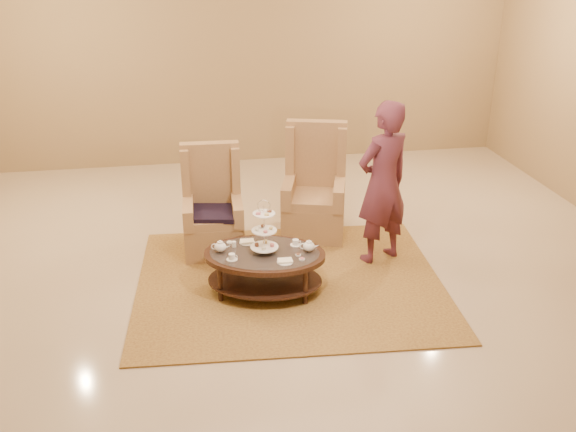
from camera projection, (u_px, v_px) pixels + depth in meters
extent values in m
plane|color=#BCA88B|center=(290.00, 285.00, 6.42)|extent=(8.00, 8.00, 0.00)
cube|color=white|center=(290.00, 285.00, 6.42)|extent=(8.00, 8.00, 0.02)
cube|color=#9B7F54|center=(243.00, 45.00, 9.33)|extent=(8.00, 0.04, 3.50)
cube|color=#A18139|center=(290.00, 282.00, 6.46)|extent=(3.19, 2.72, 0.02)
cylinder|color=black|center=(220.00, 284.00, 6.05)|extent=(0.06, 0.06, 0.38)
cylinder|color=black|center=(305.00, 287.00, 6.00)|extent=(0.06, 0.06, 0.38)
cylinder|color=black|center=(227.00, 263.00, 6.44)|extent=(0.06, 0.06, 0.38)
cylinder|color=black|center=(307.00, 266.00, 6.39)|extent=(0.06, 0.06, 0.38)
cylinder|color=silver|center=(264.00, 229.00, 6.03)|extent=(0.01, 0.01, 0.48)
torus|color=silver|center=(264.00, 206.00, 5.93)|extent=(0.12, 0.04, 0.12)
cylinder|color=white|center=(264.00, 247.00, 6.10)|extent=(0.32, 0.32, 0.01)
cylinder|color=white|center=(264.00, 230.00, 6.03)|extent=(0.29, 0.29, 0.01)
cylinder|color=white|center=(264.00, 214.00, 5.96)|extent=(0.25, 0.25, 0.01)
cylinder|color=#B85E60|center=(272.00, 245.00, 6.09)|extent=(0.05, 0.05, 0.03)
cylinder|color=tan|center=(265.00, 242.00, 6.16)|extent=(0.05, 0.05, 0.03)
cylinder|color=brown|center=(257.00, 245.00, 6.10)|extent=(0.05, 0.05, 0.03)
cylinder|color=beige|center=(264.00, 248.00, 6.02)|extent=(0.05, 0.05, 0.03)
ellipsoid|color=tan|center=(271.00, 228.00, 6.04)|extent=(0.05, 0.05, 0.03)
ellipsoid|color=brown|center=(263.00, 226.00, 6.08)|extent=(0.05, 0.05, 0.03)
ellipsoid|color=beige|center=(257.00, 229.00, 6.01)|extent=(0.05, 0.05, 0.03)
ellipsoid|color=#B85E60|center=(265.00, 231.00, 5.96)|extent=(0.05, 0.05, 0.03)
cube|color=brown|center=(269.00, 211.00, 5.98)|extent=(0.05, 0.04, 0.02)
cube|color=beige|center=(261.00, 210.00, 6.00)|extent=(0.05, 0.04, 0.02)
cube|color=#B85E60|center=(258.00, 214.00, 5.93)|extent=(0.05, 0.04, 0.02)
cube|color=tan|center=(267.00, 214.00, 5.91)|extent=(0.05, 0.04, 0.02)
ellipsoid|color=white|center=(220.00, 247.00, 6.11)|extent=(0.14, 0.14, 0.09)
cylinder|color=white|center=(220.00, 242.00, 6.09)|extent=(0.06, 0.06, 0.01)
sphere|color=white|center=(220.00, 241.00, 6.09)|extent=(0.02, 0.02, 0.02)
cone|color=white|center=(228.00, 247.00, 6.10)|extent=(0.07, 0.04, 0.05)
torus|color=white|center=(214.00, 247.00, 6.11)|extent=(0.07, 0.03, 0.07)
ellipsoid|color=white|center=(309.00, 246.00, 6.12)|extent=(0.14, 0.14, 0.09)
cylinder|color=white|center=(309.00, 242.00, 6.10)|extent=(0.06, 0.06, 0.01)
sphere|color=white|center=(309.00, 241.00, 6.10)|extent=(0.02, 0.02, 0.02)
cone|color=white|center=(316.00, 246.00, 6.11)|extent=(0.07, 0.04, 0.05)
torus|color=white|center=(303.00, 246.00, 6.12)|extent=(0.07, 0.03, 0.07)
cylinder|color=white|center=(232.00, 259.00, 5.98)|extent=(0.13, 0.13, 0.01)
cylinder|color=white|center=(232.00, 256.00, 5.97)|extent=(0.07, 0.07, 0.05)
torus|color=white|center=(236.00, 257.00, 5.97)|extent=(0.04, 0.02, 0.03)
cylinder|color=white|center=(296.00, 245.00, 6.26)|extent=(0.13, 0.13, 0.01)
cylinder|color=white|center=(296.00, 242.00, 6.25)|extent=(0.07, 0.07, 0.05)
torus|color=white|center=(299.00, 242.00, 6.25)|extent=(0.04, 0.02, 0.03)
cylinder|color=white|center=(247.00, 243.00, 6.31)|extent=(0.19, 0.19, 0.01)
cube|color=#F1E8CB|center=(247.00, 241.00, 6.30)|extent=(0.14, 0.10, 0.02)
cylinder|color=white|center=(285.00, 262.00, 5.93)|extent=(0.19, 0.19, 0.01)
cube|color=#F1E8CB|center=(285.00, 261.00, 5.93)|extent=(0.14, 0.10, 0.02)
cylinder|color=white|center=(234.00, 244.00, 6.22)|extent=(0.05, 0.05, 0.06)
cylinder|color=white|center=(302.00, 259.00, 5.97)|extent=(0.06, 0.06, 0.01)
cylinder|color=#B85E60|center=(302.00, 258.00, 5.97)|extent=(0.05, 0.05, 0.01)
cylinder|color=white|center=(298.00, 255.00, 6.06)|extent=(0.06, 0.06, 0.01)
cylinder|color=brown|center=(298.00, 254.00, 6.05)|extent=(0.05, 0.05, 0.01)
cylinder|color=white|center=(229.00, 242.00, 6.30)|extent=(0.06, 0.06, 0.01)
cylinder|color=beige|center=(229.00, 242.00, 6.30)|extent=(0.05, 0.05, 0.01)
cube|color=#A47B4D|center=(214.00, 236.00, 7.04)|extent=(0.65, 0.65, 0.38)
cube|color=#A47B4D|center=(213.00, 218.00, 6.90)|extent=(0.55, 0.55, 0.09)
cube|color=#A47B4D|center=(212.00, 193.00, 7.12)|extent=(0.64, 0.15, 1.17)
cube|color=#A47B4D|center=(185.00, 173.00, 6.94)|extent=(0.10, 0.20, 0.54)
cube|color=#A47B4D|center=(235.00, 170.00, 7.01)|extent=(0.10, 0.20, 0.54)
cube|color=#A47B4D|center=(188.00, 213.00, 6.84)|extent=(0.13, 0.57, 0.23)
cube|color=#A47B4D|center=(237.00, 210.00, 6.91)|extent=(0.13, 0.57, 0.23)
cube|color=black|center=(213.00, 213.00, 6.86)|extent=(0.57, 0.53, 0.05)
cube|color=#A47B4D|center=(314.00, 218.00, 7.44)|extent=(0.85, 0.85, 0.42)
cube|color=#A47B4D|center=(314.00, 199.00, 7.29)|extent=(0.73, 0.73, 0.10)
cube|color=#A47B4D|center=(316.00, 174.00, 7.53)|extent=(0.70, 0.32, 1.29)
cube|color=#A47B4D|center=(290.00, 150.00, 7.40)|extent=(0.15, 0.24, 0.59)
cube|color=#A47B4D|center=(342.00, 152.00, 7.34)|extent=(0.15, 0.24, 0.59)
cube|color=#A47B4D|center=(289.00, 192.00, 7.29)|extent=(0.28, 0.63, 0.26)
cube|color=#A47B4D|center=(339.00, 193.00, 7.23)|extent=(0.28, 0.63, 0.26)
imported|color=#552431|center=(383.00, 184.00, 6.60)|extent=(0.75, 0.63, 1.74)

